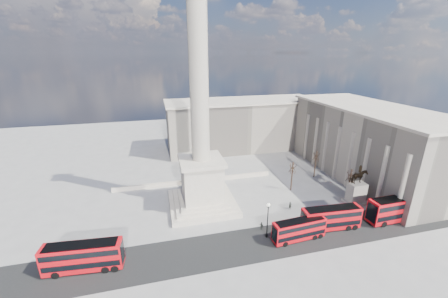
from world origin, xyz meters
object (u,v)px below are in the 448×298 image
pedestrian_walking (290,206)px  nelsons_column (201,149)px  red_bus_c (331,218)px  pedestrian_crossing (262,226)px  pedestrian_standing (301,220)px  red_bus_b (299,229)px  red_bus_a (84,256)px  red_bus_d (398,208)px  victorian_lamp (268,218)px  equestrian_statue (357,190)px

pedestrian_walking → nelsons_column: bearing=151.7°
red_bus_c → pedestrian_crossing: bearing=171.3°
red_bus_c → pedestrian_standing: bearing=151.4°
nelsons_column → pedestrian_walking: size_ratio=28.81×
red_bus_c → pedestrian_walking: (-4.13, 8.09, -1.49)m
red_bus_b → pedestrian_crossing: 6.91m
nelsons_column → pedestrian_standing: 24.13m
red_bus_a → red_bus_d: (56.69, -0.68, 0.20)m
victorian_lamp → pedestrian_standing: victorian_lamp is taller
red_bus_a → pedestrian_walking: 39.12m
red_bus_c → equestrian_statue: equestrian_statue is taller
red_bus_a → equestrian_statue: bearing=12.4°
pedestrian_standing → red_bus_a: bearing=-28.5°
red_bus_b → equestrian_statue: 19.93m
red_bus_b → equestrian_statue: bearing=20.4°
nelsons_column → red_bus_d: bearing=-22.5°
equestrian_statue → red_bus_b: bearing=-155.6°
pedestrian_standing → red_bus_d: bearing=136.8°
red_bus_d → equestrian_statue: size_ratio=1.37×
equestrian_statue → nelsons_column: bearing=167.1°
pedestrian_standing → red_bus_c: bearing=114.8°
nelsons_column → victorian_lamp: nelsons_column is taller
nelsons_column → red_bus_d: 40.44m
red_bus_b → pedestrian_standing: red_bus_b is taller
red_bus_a → red_bus_c: red_bus_a is taller
red_bus_a → victorian_lamp: (29.85, 0.59, 1.63)m
red_bus_d → pedestrian_crossing: bearing=171.2°
red_bus_a → victorian_lamp: size_ratio=1.68×
red_bus_a → red_bus_d: size_ratio=0.93×
red_bus_d → pedestrian_standing: bearing=168.0°
pedestrian_walking → pedestrian_standing: 5.28m
red_bus_a → red_bus_c: bearing=5.0°
red_bus_b → pedestrian_crossing: bearing=138.1°
red_bus_a → red_bus_c: size_ratio=1.03×
red_bus_d → pedestrian_standing: 19.16m
equestrian_statue → pedestrian_crossing: (-23.49, -4.04, -2.36)m
pedestrian_walking → red_bus_d: bearing=-34.3°
red_bus_c → equestrian_statue: 12.86m
equestrian_statue → red_bus_c: bearing=-147.7°
red_bus_d → nelsons_column: bearing=156.0°
red_bus_a → red_bus_b: (35.10, -1.38, -0.37)m
red_bus_a → pedestrian_crossing: 29.90m
nelsons_column → victorian_lamp: (9.30, -13.71, -8.87)m
nelsons_column → red_bus_b: (14.54, -15.67, -10.86)m
nelsons_column → red_bus_a: bearing=-145.2°
red_bus_a → pedestrian_standing: 38.08m
nelsons_column → red_bus_c: size_ratio=4.45×
red_bus_a → equestrian_statue: size_ratio=1.28×
pedestrian_crossing → red_bus_a: bearing=65.5°
red_bus_a → equestrian_statue: 53.66m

